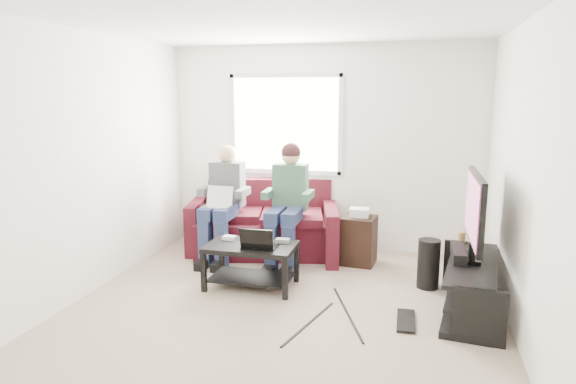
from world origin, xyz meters
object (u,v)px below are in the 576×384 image
(coffee_table, at_px, (251,256))
(subwoofer, at_px, (428,264))
(tv, at_px, (475,211))
(end_table, at_px, (359,239))
(tv_stand, at_px, (471,289))
(sofa, at_px, (263,227))

(coffee_table, relative_size, subwoofer, 1.78)
(coffee_table, distance_m, tv, 2.24)
(coffee_table, distance_m, end_table, 1.43)
(tv, relative_size, end_table, 1.64)
(tv_stand, relative_size, tv, 1.33)
(sofa, relative_size, coffee_table, 2.28)
(sofa, distance_m, tv_stand, 2.71)
(tv_stand, height_order, subwoofer, subwoofer)
(sofa, distance_m, coffee_table, 1.21)
(subwoofer, relative_size, end_table, 0.77)
(coffee_table, bearing_deg, tv_stand, -2.21)
(end_table, bearing_deg, subwoofer, -37.54)
(coffee_table, xyz_separation_m, tv, (2.16, 0.02, 0.59))
(subwoofer, height_order, end_table, end_table)
(coffee_table, relative_size, tv, 0.83)
(tv_stand, distance_m, end_table, 1.61)
(coffee_table, distance_m, tv_stand, 2.17)
(sofa, bearing_deg, tv_stand, -28.12)
(tv_stand, bearing_deg, end_table, 136.35)
(coffee_table, relative_size, tv_stand, 0.63)
(coffee_table, xyz_separation_m, subwoofer, (1.79, 0.42, -0.08))
(subwoofer, bearing_deg, tv_stand, -53.44)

